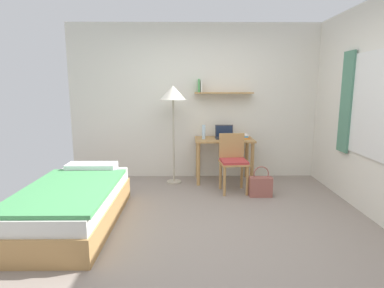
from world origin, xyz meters
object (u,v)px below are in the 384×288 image
water_bottle (204,132)px  desk (224,147)px  desk_chair (233,159)px  standing_lamp (173,97)px  bed (74,204)px  laptop (224,135)px  book_stack (243,136)px  handbag (261,186)px

water_bottle → desk: bearing=7.2°
desk_chair → standing_lamp: 1.36m
bed → laptop: bearing=41.9°
desk → book_stack: size_ratio=3.82×
water_bottle → handbag: bearing=-42.5°
laptop → handbag: size_ratio=0.68×
standing_lamp → water_bottle: bearing=4.1°
desk → standing_lamp: standing_lamp is taller
laptop → water_bottle: bearing=-166.3°
desk_chair → standing_lamp: bearing=154.8°
desk_chair → water_bottle: bearing=132.2°
water_bottle → standing_lamp: bearing=-175.9°
standing_lamp → laptop: (0.84, 0.12, -0.62)m
desk → book_stack: 0.36m
handbag → bed: bearing=-159.1°
desk_chair → laptop: size_ratio=2.85×
book_stack → standing_lamp: bearing=-175.4°
desk → handbag: bearing=-59.5°
laptop → desk: bearing=-101.3°
desk_chair → handbag: desk_chair is taller
laptop → bed: bearing=-138.1°
laptop → handbag: 1.11m
bed → desk_chair: (1.98, 1.16, 0.25)m
bed → desk: desk is taller
water_bottle → book_stack: bearing=4.9°
bed → standing_lamp: (1.07, 1.59, 1.16)m
desk → standing_lamp: 1.17m
water_bottle → book_stack: (0.65, 0.06, -0.08)m
laptop → water_bottle: 0.36m
water_bottle → book_stack: 0.66m
book_stack → desk_chair: bearing=-114.1°
bed → laptop: size_ratio=6.16×
desk → desk_chair: desk_chair is taller
desk_chair → bed: bearing=-149.6°
desk_chair → book_stack: size_ratio=3.47×
bed → book_stack: (2.21, 1.68, 0.52)m
standing_lamp → water_bottle: standing_lamp is taller
book_stack → laptop: bearing=174.7°
desk → desk_chair: bearing=-80.7°
bed → handbag: 2.52m
bed → book_stack: 2.83m
desk → water_bottle: bearing=-172.8°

